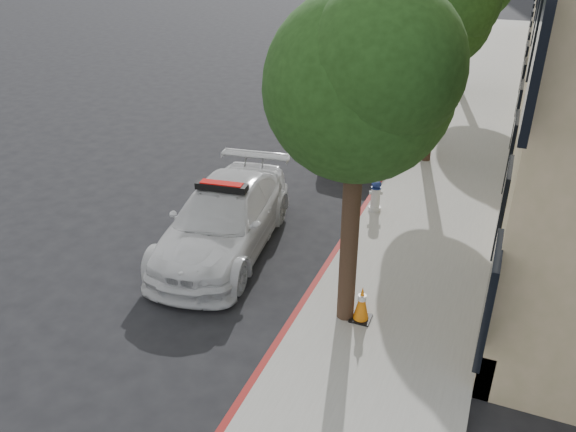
% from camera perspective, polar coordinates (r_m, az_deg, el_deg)
% --- Properties ---
extents(ground, '(120.00, 120.00, 0.00)m').
position_cam_1_polar(ground, '(12.70, -4.13, -2.40)').
color(ground, black).
rests_on(ground, ground).
extents(sidewalk, '(3.20, 50.00, 0.15)m').
position_cam_1_polar(sidewalk, '(20.81, 17.55, 8.86)').
color(sidewalk, gray).
rests_on(sidewalk, ground).
extents(curb_strip, '(0.12, 50.00, 0.15)m').
position_cam_1_polar(curb_strip, '(20.97, 13.35, 9.54)').
color(curb_strip, maroon).
rests_on(curb_strip, ground).
extents(tree_near, '(2.92, 2.82, 5.62)m').
position_cam_1_polar(tree_near, '(8.31, 7.35, 12.99)').
color(tree_near, black).
rests_on(tree_near, sidewalk).
extents(tree_mid, '(2.77, 2.64, 5.43)m').
position_cam_1_polar(tree_mid, '(16.06, 15.50, 18.93)').
color(tree_mid, black).
rests_on(tree_mid, sidewalk).
extents(police_car, '(2.61, 5.11, 1.57)m').
position_cam_1_polar(police_car, '(12.09, -6.54, -0.31)').
color(police_car, silver).
rests_on(police_car, ground).
extents(parked_car_mid, '(2.09, 4.81, 1.62)m').
position_cam_1_polar(parked_car_mid, '(17.68, 8.00, 9.16)').
color(parked_car_mid, black).
rests_on(parked_car_mid, ground).
extents(parked_car_far, '(1.63, 4.24, 1.38)m').
position_cam_1_polar(parked_car_far, '(25.09, 11.59, 14.12)').
color(parked_car_far, '#161637').
rests_on(parked_car_far, ground).
extents(fire_hydrant, '(0.33, 0.30, 0.77)m').
position_cam_1_polar(fire_hydrant, '(13.62, 8.89, 2.01)').
color(fire_hydrant, silver).
rests_on(fire_hydrant, sidewalk).
extents(traffic_cone, '(0.36, 0.36, 0.68)m').
position_cam_1_polar(traffic_cone, '(9.93, 7.50, -8.80)').
color(traffic_cone, black).
rests_on(traffic_cone, sidewalk).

